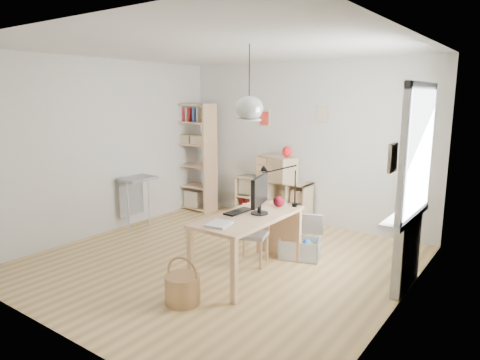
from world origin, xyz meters
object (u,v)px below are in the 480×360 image
Objects in this scene: chair at (253,231)px; storage_chest at (301,244)px; cube_shelf at (273,202)px; desk at (249,223)px; monitor at (260,193)px; tall_bookshelf at (194,153)px; drawer_chest at (277,168)px.

storage_chest is at bearing 33.79° from chair.
chair reaches higher than cube_shelf.
desk is 2.91× the size of monitor.
monitor is at bearing -62.16° from chair.
desk is at bearing -65.39° from cube_shelf.
cube_shelf is at bearing 115.53° from storage_chest.
storage_chest is at bearing -20.43° from tall_bookshelf.
cube_shelf is at bearing 114.61° from desk.
drawer_chest is (-0.91, 2.19, 0.27)m from desk.
chair is 0.72m from storage_chest.
monitor reaches higher than cube_shelf.
desk is 0.75× the size of tall_bookshelf.
desk is 0.38m from monitor.
drawer_chest is at bearing 94.07° from chair.
drawer_chest is (0.11, -0.04, 0.63)m from cube_shelf.
tall_bookshelf reaches higher than storage_chest.
monitor reaches higher than storage_chest.
desk is at bearing -122.69° from storage_chest.
desk is 2.48m from cube_shelf.
chair is at bearing -146.24° from storage_chest.
monitor reaches higher than drawer_chest.
monitor is at bearing -62.57° from cube_shelf.
tall_bookshelf is 2.80× the size of drawer_chest.
tall_bookshelf is at bearing 129.51° from monitor.
cube_shelf is 1.95× the size of storage_chest.
tall_bookshelf is 2.78× the size of storage_chest.
desk is at bearing -37.01° from tall_bookshelf.
tall_bookshelf is at bearing 142.99° from desk.
drawer_chest reaches higher than desk.
monitor is at bearing -34.54° from tall_bookshelf.
storage_chest is 1.15m from monitor.
drawer_chest is (1.67, 0.24, -0.16)m from tall_bookshelf.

